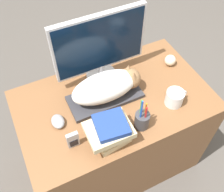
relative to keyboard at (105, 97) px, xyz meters
The scene contains 10 objects.
desk 0.39m from the keyboard, 36.34° to the right, with size 1.11×0.67×0.75m.
keyboard is the anchor object (origin of this frame).
cat 0.09m from the keyboard, ahead, with size 0.41×0.18×0.15m.
monitor 0.29m from the keyboard, 72.17° to the left, with size 0.54×0.18×0.43m.
computer_mouse 0.30m from the keyboard, behind, with size 0.07×0.09×0.04m.
coffee_mug 0.39m from the keyboard, 30.52° to the right, with size 0.13×0.10×0.09m.
pen_cup 0.27m from the keyboard, 69.29° to the right, with size 0.08×0.08×0.22m.
baseball 0.49m from the keyboard, ahead, with size 0.07×0.07×0.07m.
phone 0.34m from the keyboard, 142.44° to the right, with size 0.06×0.02×0.10m.
book_stack 0.27m from the keyboard, 109.87° to the right, with size 0.22×0.18×0.14m.
Camera 1 is at (-0.41, -0.49, 1.92)m, focal length 42.00 mm.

